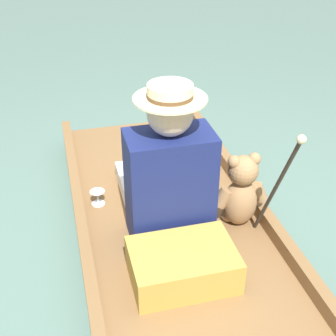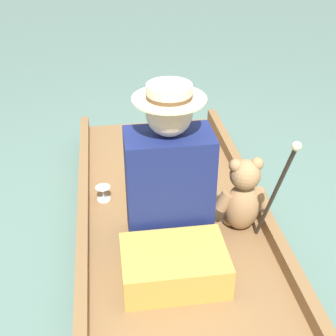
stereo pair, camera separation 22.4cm
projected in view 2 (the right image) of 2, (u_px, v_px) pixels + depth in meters
name	position (u px, v px, depth m)	size (l,w,h in m)	color
ground_plane	(175.00, 249.00, 2.73)	(16.00, 16.00, 0.00)	slate
punt_boat	(175.00, 238.00, 2.69)	(1.09, 2.75, 0.24)	brown
seat_cushion	(174.00, 266.00, 2.28)	(0.51, 0.36, 0.18)	#B7933D
seated_person	(167.00, 176.00, 2.52)	(0.45, 0.84, 0.89)	white
teddy_bear	(243.00, 196.00, 2.56)	(0.32, 0.19, 0.46)	#9E754C
wine_glass	(103.00, 191.00, 2.86)	(0.09, 0.09, 0.09)	silver
walking_cane	(278.00, 187.00, 2.22)	(0.04, 0.36, 0.76)	#2D2823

